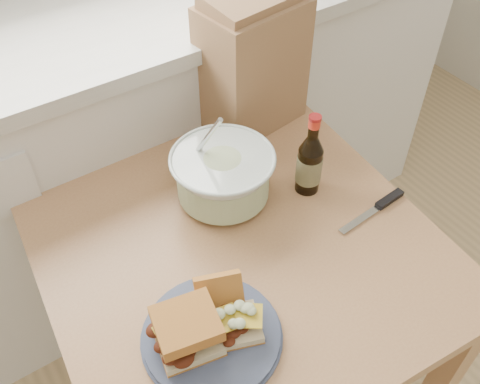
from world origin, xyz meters
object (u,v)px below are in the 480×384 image
dining_table (240,272)px  paper_bag (252,66)px  coleslaw_bowl (223,177)px  beer_bottle (310,163)px  plate (212,335)px

dining_table → paper_bag: (0.28, 0.36, 0.27)m
coleslaw_bowl → paper_bag: size_ratio=0.72×
dining_table → beer_bottle: beer_bottle is taller
beer_bottle → coleslaw_bowl: bearing=164.6°
dining_table → coleslaw_bowl: bearing=75.7°
coleslaw_bowl → beer_bottle: coleslaw_bowl is taller
dining_table → paper_bag: bearing=56.8°
dining_table → paper_bag: 0.52m
coleslaw_bowl → paper_bag: (0.23, 0.21, 0.11)m
plate → paper_bag: 0.70m
beer_bottle → plate: bearing=-141.4°
plate → dining_table: bearing=42.9°
plate → paper_bag: size_ratio=0.77×
beer_bottle → paper_bag: 0.31m
paper_bag → coleslaw_bowl: bearing=-144.7°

